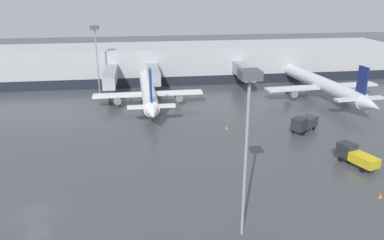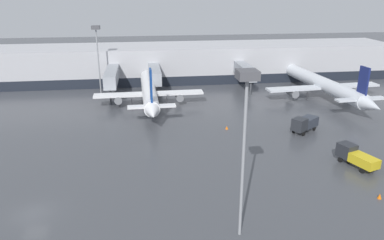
# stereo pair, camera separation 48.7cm
# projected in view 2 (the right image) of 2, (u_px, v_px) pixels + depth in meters

# --- Properties ---
(ground_plane) EXTENTS (320.00, 320.00, 0.00)m
(ground_plane) POSITION_uv_depth(u_px,v_px,m) (33.00, 214.00, 40.68)
(ground_plane) COLOR #424449
(terminal_building) EXTENTS (160.00, 30.49, 9.00)m
(terminal_building) POSITION_uv_depth(u_px,v_px,m) (94.00, 64.00, 96.95)
(terminal_building) COLOR #B2B2B7
(terminal_building) RESTS_ON ground_plane
(parked_jet_1) EXTENTS (26.28, 37.54, 9.63)m
(parked_jet_1) POSITION_uv_depth(u_px,v_px,m) (324.00, 85.00, 82.22)
(parked_jet_1) COLOR silver
(parked_jet_1) RESTS_ON ground_plane
(parked_jet_2) EXTENTS (22.45, 33.94, 10.15)m
(parked_jet_2) POSITION_uv_depth(u_px,v_px,m) (149.00, 91.00, 76.90)
(parked_jet_2) COLOR white
(parked_jet_2) RESTS_ON ground_plane
(service_truck_0) EXTENTS (5.69, 4.88, 2.74)m
(service_truck_0) POSITION_uv_depth(u_px,v_px,m) (305.00, 123.00, 63.41)
(service_truck_0) COLOR #2D333D
(service_truck_0) RESTS_ON ground_plane
(service_truck_1) EXTENTS (3.82, 6.27, 2.64)m
(service_truck_1) POSITION_uv_depth(u_px,v_px,m) (356.00, 156.00, 51.29)
(service_truck_1) COLOR gold
(service_truck_1) RESTS_ON ground_plane
(traffic_cone_2) EXTENTS (0.50, 0.50, 0.55)m
(traffic_cone_2) POSITION_uv_depth(u_px,v_px,m) (227.00, 128.00, 65.06)
(traffic_cone_2) COLOR orange
(traffic_cone_2) RESTS_ON ground_plane
(traffic_cone_3) EXTENTS (0.48, 0.48, 0.65)m
(traffic_cone_3) POSITION_uv_depth(u_px,v_px,m) (380.00, 196.00, 43.53)
(traffic_cone_3) COLOR orange
(traffic_cone_3) RESTS_ON ground_plane
(apron_light_mast_0) EXTENTS (1.80, 1.80, 16.60)m
(apron_light_mast_0) POSITION_uv_depth(u_px,v_px,m) (246.00, 107.00, 32.94)
(apron_light_mast_0) COLOR gray
(apron_light_mast_0) RESTS_ON ground_plane
(apron_light_mast_2) EXTENTS (1.80, 1.80, 15.39)m
(apron_light_mast_2) POSITION_uv_depth(u_px,v_px,m) (97.00, 39.00, 83.40)
(apron_light_mast_2) COLOR gray
(apron_light_mast_2) RESTS_ON ground_plane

